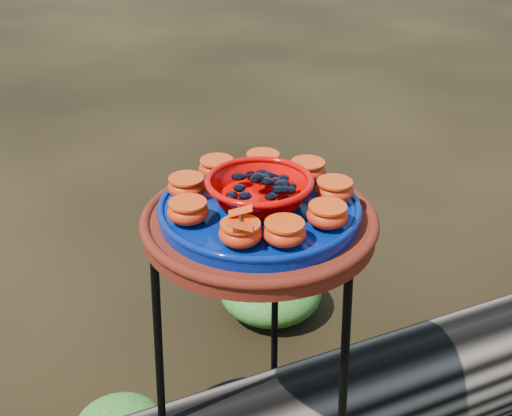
% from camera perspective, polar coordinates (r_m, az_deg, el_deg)
% --- Properties ---
extents(plant_stand, '(0.44, 0.44, 0.70)m').
position_cam_1_polar(plant_stand, '(1.39, 0.25, -14.64)').
color(plant_stand, black).
rests_on(plant_stand, ground).
extents(terracotta_saucer, '(0.42, 0.42, 0.03)m').
position_cam_1_polar(terracotta_saucer, '(1.16, 0.29, -1.46)').
color(terracotta_saucer, '#500C06').
rests_on(terracotta_saucer, plant_stand).
extents(cobalt_plate, '(0.36, 0.36, 0.02)m').
position_cam_1_polar(cobalt_plate, '(1.15, 0.30, -0.21)').
color(cobalt_plate, '#020536').
rests_on(cobalt_plate, terracotta_saucer).
extents(red_bowl, '(0.18, 0.18, 0.05)m').
position_cam_1_polar(red_bowl, '(1.13, 0.30, 1.43)').
color(red_bowl, '#C30300').
rests_on(red_bowl, cobalt_plate).
extents(glass_gems, '(0.14, 0.14, 0.02)m').
position_cam_1_polar(glass_gems, '(1.11, 0.31, 3.12)').
color(glass_gems, black).
rests_on(glass_gems, red_bowl).
extents(orange_half_0, '(0.07, 0.07, 0.04)m').
position_cam_1_polar(orange_half_0, '(1.02, -1.39, -2.29)').
color(orange_half_0, '#A61F00').
rests_on(orange_half_0, cobalt_plate).
extents(orange_half_1, '(0.07, 0.07, 0.04)m').
position_cam_1_polar(orange_half_1, '(1.02, 2.53, -2.22)').
color(orange_half_1, '#A61F00').
rests_on(orange_half_1, cobalt_plate).
extents(orange_half_2, '(0.07, 0.07, 0.04)m').
position_cam_1_polar(orange_half_2, '(1.08, 6.36, -0.67)').
color(orange_half_2, '#A61F00').
rests_on(orange_half_2, cobalt_plate).
extents(orange_half_3, '(0.07, 0.07, 0.04)m').
position_cam_1_polar(orange_half_3, '(1.16, 6.96, 1.54)').
color(orange_half_3, '#A61F00').
rests_on(orange_half_3, cobalt_plate).
extents(orange_half_4, '(0.07, 0.07, 0.04)m').
position_cam_1_polar(orange_half_4, '(1.23, 4.61, 3.32)').
color(orange_half_4, '#A61F00').
rests_on(orange_half_4, cobalt_plate).
extents(orange_half_5, '(0.07, 0.07, 0.04)m').
position_cam_1_polar(orange_half_5, '(1.26, 0.61, 4.05)').
color(orange_half_5, '#A61F00').
rests_on(orange_half_5, cobalt_plate).
extents(orange_half_6, '(0.07, 0.07, 0.04)m').
position_cam_1_polar(orange_half_6, '(1.23, -3.50, 3.52)').
color(orange_half_6, '#A61F00').
rests_on(orange_half_6, cobalt_plate).
extents(orange_half_7, '(0.07, 0.07, 0.04)m').
position_cam_1_polar(orange_half_7, '(1.17, -6.18, 1.87)').
color(orange_half_7, '#A61F00').
rests_on(orange_half_7, cobalt_plate).
extents(orange_half_8, '(0.07, 0.07, 0.04)m').
position_cam_1_polar(orange_half_8, '(1.09, -6.06, -0.34)').
color(orange_half_8, '#A61F00').
rests_on(orange_half_8, cobalt_plate).
extents(butterfly, '(0.09, 0.07, 0.01)m').
position_cam_1_polar(butterfly, '(1.01, -1.41, -0.99)').
color(butterfly, red).
rests_on(butterfly, orange_half_0).
extents(driftwood_log, '(1.49, 1.20, 0.29)m').
position_cam_1_polar(driftwood_log, '(1.73, 15.14, -14.61)').
color(driftwood_log, black).
rests_on(driftwood_log, ground).
extents(foliage_back, '(0.33, 0.33, 0.16)m').
position_cam_1_polar(foliage_back, '(2.07, 1.32, -7.20)').
color(foliage_back, '#1A4C16').
rests_on(foliage_back, ground).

